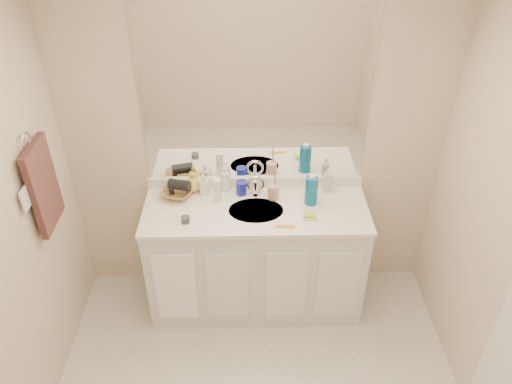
{
  "coord_description": "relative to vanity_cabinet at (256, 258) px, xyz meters",
  "views": [
    {
      "loc": [
        -0.05,
        -1.65,
        2.9
      ],
      "look_at": [
        0.0,
        0.97,
        1.05
      ],
      "focal_mm": 35.0,
      "sensor_mm": 36.0,
      "label": 1
    }
  ],
  "objects": [
    {
      "name": "soap_bottle_white",
      "position": [
        -0.21,
        0.23,
        0.55
      ],
      "size": [
        0.09,
        0.09,
        0.19
      ],
      "primitive_type": "imported",
      "rotation": [
        0.0,
        0.0,
        0.28
      ],
      "color": "white",
      "rests_on": "countertop"
    },
    {
      "name": "vanity_cabinet",
      "position": [
        0.0,
        0.0,
        0.0
      ],
      "size": [
        1.5,
        0.55,
        0.85
      ],
      "primitive_type": "cube",
      "color": "silver",
      "rests_on": "floor"
    },
    {
      "name": "extra_white_bottle",
      "position": [
        -0.26,
        0.09,
        0.54
      ],
      "size": [
        0.06,
        0.06,
        0.17
      ],
      "primitive_type": "cylinder",
      "rotation": [
        0.0,
        0.0,
        0.21
      ],
      "color": "white",
      "rests_on": "countertop"
    },
    {
      "name": "toothbrush",
      "position": [
        0.13,
        0.12,
        0.6
      ],
      "size": [
        0.02,
        0.04,
        0.19
      ],
      "primitive_type": "cylinder",
      "rotation": [
        0.14,
        0.0,
        -0.19
      ],
      "color": "#F340A2",
      "rests_on": "tan_cup"
    },
    {
      "name": "towel_ring",
      "position": [
        -1.27,
        -0.25,
        1.12
      ],
      "size": [
        0.01,
        0.11,
        0.11
      ],
      "primitive_type": "torus",
      "rotation": [
        0.0,
        1.57,
        0.0
      ],
      "color": "silver",
      "rests_on": "wall_left"
    },
    {
      "name": "countertop",
      "position": [
        0.0,
        0.0,
        0.44
      ],
      "size": [
        1.52,
        0.57,
        0.03
      ],
      "primitive_type": "cube",
      "color": "white",
      "rests_on": "vanity_cabinet"
    },
    {
      "name": "backsplash",
      "position": [
        0.0,
        0.26,
        0.5
      ],
      "size": [
        1.52,
        0.03,
        0.08
      ],
      "primitive_type": "cube",
      "color": "white",
      "rests_on": "countertop"
    },
    {
      "name": "dark_jar",
      "position": [
        -0.46,
        -0.14,
        0.48
      ],
      "size": [
        0.08,
        0.08,
        0.04
      ],
      "primitive_type": "cylinder",
      "rotation": [
        0.0,
        0.0,
        -0.41
      ],
      "color": "#3A3A41",
      "rests_on": "countertop"
    },
    {
      "name": "switch_plate",
      "position": [
        -1.27,
        -0.45,
        0.88
      ],
      "size": [
        0.01,
        0.08,
        0.13
      ],
      "primitive_type": "cube",
      "color": "white",
      "rests_on": "wall_left"
    },
    {
      "name": "soap_bottle_yellow",
      "position": [
        -0.43,
        0.22,
        0.53
      ],
      "size": [
        0.15,
        0.15,
        0.15
      ],
      "primitive_type": "imported",
      "rotation": [
        0.0,
        0.0,
        0.33
      ],
      "color": "#D9C354",
      "rests_on": "countertop"
    },
    {
      "name": "orange_comb",
      "position": [
        0.18,
        -0.2,
        0.46
      ],
      "size": [
        0.13,
        0.04,
        0.01
      ],
      "primitive_type": "cube",
      "rotation": [
        0.0,
        0.0,
        -0.13
      ],
      "color": "gold",
      "rests_on": "countertop"
    },
    {
      "name": "soap_dish",
      "position": [
        0.35,
        -0.11,
        0.46
      ],
      "size": [
        0.11,
        0.09,
        0.01
      ],
      "primitive_type": "cube",
      "rotation": [
        0.0,
        0.0,
        0.17
      ],
      "color": "silver",
      "rests_on": "countertop"
    },
    {
      "name": "blue_mug",
      "position": [
        -0.1,
        0.17,
        0.51
      ],
      "size": [
        0.1,
        0.1,
        0.1
      ],
      "primitive_type": "cylinder",
      "rotation": [
        0.0,
        0.0,
        0.42
      ],
      "color": "#1822A5",
      "rests_on": "countertop"
    },
    {
      "name": "wicker_basket",
      "position": [
        -0.54,
        0.16,
        0.48
      ],
      "size": [
        0.27,
        0.27,
        0.05
      ],
      "primitive_type": "imported",
      "rotation": [
        0.0,
        0.0,
        -0.32
      ],
      "color": "olive",
      "rests_on": "countertop"
    },
    {
      "name": "mouthwash_bottle",
      "position": [
        0.37,
        0.06,
        0.56
      ],
      "size": [
        0.09,
        0.09,
        0.21
      ],
      "primitive_type": "cylinder",
      "rotation": [
        0.0,
        0.0,
        -0.0
      ],
      "color": "#0B6089",
      "rests_on": "countertop"
    },
    {
      "name": "wall_back",
      "position": [
        0.0,
        0.28,
        0.77
      ],
      "size": [
        2.6,
        0.02,
        2.4
      ],
      "primitive_type": "cube",
      "color": "beige",
      "rests_on": "floor"
    },
    {
      "name": "hand_towel",
      "position": [
        -1.25,
        -0.25,
        0.82
      ],
      "size": [
        0.04,
        0.32,
        0.55
      ],
      "primitive_type": "cube",
      "color": "#321D1B",
      "rests_on": "towel_ring"
    },
    {
      "name": "tan_cup",
      "position": [
        0.12,
        0.12,
        0.51
      ],
      "size": [
        0.1,
        0.1,
        0.1
      ],
      "primitive_type": "cylinder",
      "rotation": [
        0.0,
        0.0,
        -0.43
      ],
      "color": "#C7AA8C",
      "rests_on": "countertop"
    },
    {
      "name": "faucet",
      "position": [
        0.0,
        0.16,
        0.51
      ],
      "size": [
        0.02,
        0.02,
        0.11
      ],
      "primitive_type": "cylinder",
      "color": "silver",
      "rests_on": "countertop"
    },
    {
      "name": "clear_pump_bottle",
      "position": [
        0.5,
        0.2,
        0.53
      ],
      "size": [
        0.06,
        0.06,
        0.15
      ],
      "primitive_type": "cylinder",
      "rotation": [
        0.0,
        0.0,
        0.14
      ],
      "color": "silver",
      "rests_on": "countertop"
    },
    {
      "name": "soap_bottle_cream",
      "position": [
        -0.36,
        0.19,
        0.53
      ],
      "size": [
        0.08,
        0.08,
        0.15
      ],
      "primitive_type": "imported",
      "rotation": [
        0.0,
        0.0,
        0.25
      ],
      "color": "#F6EBC9",
      "rests_on": "countertop"
    },
    {
      "name": "hair_dryer",
      "position": [
        -0.52,
        0.16,
        0.54
      ],
      "size": [
        0.16,
        0.11,
        0.07
      ],
      "primitive_type": "cylinder",
      "rotation": [
        0.0,
        1.57,
        -0.28
      ],
      "color": "black",
      "rests_on": "wicker_basket"
    },
    {
      "name": "sink_basin",
      "position": [
        0.0,
        -0.02,
        0.44
      ],
      "size": [
        0.37,
        0.37,
        0.02
      ],
      "primitive_type": "cylinder",
      "color": "beige",
      "rests_on": "countertop"
    },
    {
      "name": "ceiling",
      "position": [
        0.0,
        -1.02,
        1.97
      ],
      "size": [
        2.6,
        2.6,
        0.02
      ],
      "primitive_type": "cube",
      "color": "white",
      "rests_on": "wall_back"
    },
    {
      "name": "mirror",
      "position": [
        0.0,
        0.27,
        1.14
      ],
      "size": [
        1.48,
        0.01,
        1.2
      ],
      "primitive_type": "cube",
      "color": "white",
      "rests_on": "wall_back"
    },
    {
      "name": "green_soap",
      "position": [
        0.35,
        -0.11,
        0.48
      ],
      "size": [
        0.09,
        0.07,
        0.03
      ],
      "primitive_type": "cube",
      "rotation": [
        0.0,
        0.0,
        -0.2
      ],
      "color": "#B7E838",
      "rests_on": "soap_dish"
    }
  ]
}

